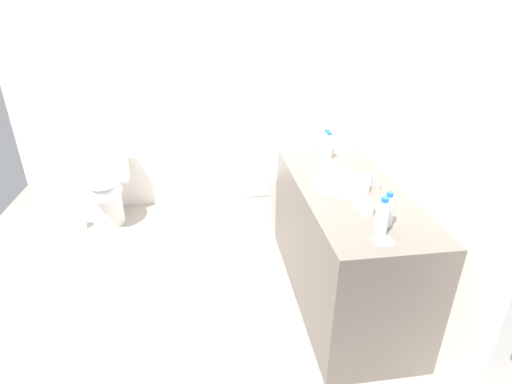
# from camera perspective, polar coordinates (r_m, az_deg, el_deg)

# --- Properties ---
(ground_plane) EXTENTS (3.69, 3.69, 0.00)m
(ground_plane) POSITION_cam_1_polar(r_m,az_deg,el_deg) (3.13, -9.27, -11.36)
(ground_plane) COLOR #9E9389
(wall_back_tiled) EXTENTS (3.09, 0.10, 2.57)m
(wall_back_tiled) POSITION_cam_1_polar(r_m,az_deg,el_deg) (3.81, -10.53, 16.58)
(wall_back_tiled) COLOR white
(wall_back_tiled) RESTS_ON ground_plane
(wall_right_mirror) EXTENTS (0.10, 2.82, 2.57)m
(wall_right_mirror) POSITION_cam_1_polar(r_m,az_deg,el_deg) (2.85, 18.55, 12.64)
(wall_right_mirror) COLOR white
(wall_right_mirror) RESTS_ON ground_plane
(bathtub) EXTENTS (1.57, 0.76, 1.12)m
(bathtub) POSITION_cam_1_polar(r_m,az_deg,el_deg) (3.71, -1.44, 0.60)
(bathtub) COLOR silver
(bathtub) RESTS_ON ground_plane
(toilet) EXTENTS (0.35, 0.51, 0.71)m
(toilet) POSITION_cam_1_polar(r_m,az_deg,el_deg) (3.84, -20.60, 0.80)
(toilet) COLOR white
(toilet) RESTS_ON ground_plane
(vanity_counter) EXTENTS (0.62, 1.50, 0.83)m
(vanity_counter) POSITION_cam_1_polar(r_m,az_deg,el_deg) (2.74, 12.28, -7.06)
(vanity_counter) COLOR #6B6056
(vanity_counter) RESTS_ON ground_plane
(sink_basin) EXTENTS (0.35, 0.35, 0.05)m
(sink_basin) POSITION_cam_1_polar(r_m,az_deg,el_deg) (2.52, 12.18, 1.30)
(sink_basin) COLOR white
(sink_basin) RESTS_ON vanity_counter
(sink_faucet) EXTENTS (0.10, 0.15, 0.08)m
(sink_faucet) POSITION_cam_1_polar(r_m,az_deg,el_deg) (2.59, 16.51, 1.73)
(sink_faucet) COLOR #B1B1B6
(sink_faucet) RESTS_ON vanity_counter
(water_bottle_0) EXTENTS (0.06, 0.06, 0.19)m
(water_bottle_0) POSITION_cam_1_polar(r_m,az_deg,el_deg) (2.12, 18.37, -2.52)
(water_bottle_0) COLOR silver
(water_bottle_0) RESTS_ON vanity_counter
(water_bottle_1) EXTENTS (0.06, 0.06, 0.20)m
(water_bottle_1) POSITION_cam_1_polar(r_m,az_deg,el_deg) (2.92, 10.36, 6.45)
(water_bottle_1) COLOR silver
(water_bottle_1) RESTS_ON vanity_counter
(water_bottle_2) EXTENTS (0.07, 0.07, 0.19)m
(water_bottle_2) POSITION_cam_1_polar(r_m,az_deg,el_deg) (3.03, 10.11, 6.98)
(water_bottle_2) COLOR silver
(water_bottle_2) RESTS_ON vanity_counter
(water_bottle_3) EXTENTS (0.07, 0.07, 0.20)m
(water_bottle_3) POSITION_cam_1_polar(r_m,az_deg,el_deg) (2.04, 17.71, -3.44)
(water_bottle_3) COLOR silver
(water_bottle_3) RESTS_ON vanity_counter
(drinking_glass_0) EXTENTS (0.07, 0.07, 0.09)m
(drinking_glass_0) POSITION_cam_1_polar(r_m,az_deg,el_deg) (2.82, 9.66, 4.69)
(drinking_glass_0) COLOR white
(drinking_glass_0) RESTS_ON vanity_counter
(drinking_glass_1) EXTENTS (0.07, 0.07, 0.10)m
(drinking_glass_1) POSITION_cam_1_polar(r_m,az_deg,el_deg) (2.28, 14.74, -0.91)
(drinking_glass_1) COLOR white
(drinking_glass_1) RESTS_ON vanity_counter
(drinking_glass_2) EXTENTS (0.07, 0.07, 0.08)m
(drinking_glass_2) POSITION_cam_1_polar(r_m,az_deg,el_deg) (2.73, 10.51, 3.69)
(drinking_glass_2) COLOR white
(drinking_glass_2) RESTS_ON vanity_counter
(drinking_glass_3) EXTENTS (0.07, 0.07, 0.08)m
(drinking_glass_3) POSITION_cam_1_polar(r_m,az_deg,el_deg) (2.22, 15.71, -2.19)
(drinking_glass_3) COLOR white
(drinking_glass_3) RESTS_ON vanity_counter
(soap_dish) EXTENTS (0.09, 0.06, 0.02)m
(soap_dish) POSITION_cam_1_polar(r_m,az_deg,el_deg) (2.00, 17.79, -6.78)
(soap_dish) COLOR white
(soap_dish) RESTS_ON vanity_counter
(toilet_paper_roll) EXTENTS (0.11, 0.11, 0.12)m
(toilet_paper_roll) POSITION_cam_1_polar(r_m,az_deg,el_deg) (3.94, -24.04, -4.01)
(toilet_paper_roll) COLOR white
(toilet_paper_roll) RESTS_ON ground_plane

